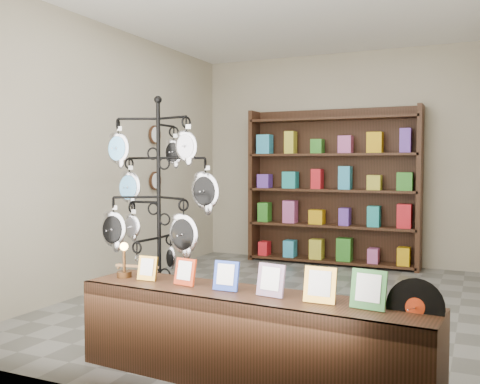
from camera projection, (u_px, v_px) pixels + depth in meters
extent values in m
plane|color=slate|center=(275.00, 302.00, 5.50)|extent=(5.00, 5.00, 0.00)
plane|color=#A8A088|center=(336.00, 158.00, 7.70)|extent=(4.00, 0.00, 4.00)
plane|color=#A8A088|center=(127.00, 150.00, 3.15)|extent=(4.00, 0.00, 4.00)
plane|color=#A8A088|center=(115.00, 157.00, 6.25)|extent=(0.00, 5.00, 5.00)
plane|color=white|center=(276.00, 6.00, 5.35)|extent=(5.00, 5.00, 0.00)
cylinder|color=black|center=(160.00, 332.00, 4.47)|extent=(0.43, 0.43, 0.03)
cylinder|color=black|center=(159.00, 219.00, 4.42)|extent=(0.04, 0.04, 1.93)
sphere|color=black|center=(158.00, 100.00, 4.37)|extent=(0.06, 0.06, 0.06)
ellipsoid|color=silver|center=(171.00, 258.00, 4.63)|extent=(0.10, 0.04, 0.20)
cube|color=#A47244|center=(137.00, 266.00, 4.20)|extent=(0.37, 0.07, 0.04)
cube|color=black|center=(248.00, 338.00, 3.45)|extent=(2.42, 0.67, 0.59)
cube|color=gold|center=(148.00, 268.00, 3.82)|extent=(0.16, 0.07, 0.17)
cube|color=#B42D0E|center=(185.00, 272.00, 3.67)|extent=(0.17, 0.07, 0.18)
cube|color=#263FA5|center=(226.00, 276.00, 3.51)|extent=(0.18, 0.07, 0.19)
cube|color=#E54C33|center=(271.00, 280.00, 3.36)|extent=(0.19, 0.07, 0.21)
cube|color=gold|center=(320.00, 285.00, 3.20)|extent=(0.20, 0.08, 0.22)
cube|color=#337233|center=(369.00, 290.00, 3.06)|extent=(0.21, 0.08, 0.23)
cylinder|color=black|center=(415.00, 307.00, 2.99)|extent=(0.33, 0.10, 0.32)
cylinder|color=#B42D0E|center=(415.00, 307.00, 2.99)|extent=(0.11, 0.04, 0.11)
cylinder|color=#4A2C15|center=(124.00, 274.00, 3.93)|extent=(0.11, 0.11, 0.04)
cylinder|color=#4A2C15|center=(124.00, 261.00, 3.93)|extent=(0.02, 0.02, 0.15)
sphere|color=#FFBF59|center=(124.00, 246.00, 3.92)|extent=(0.06, 0.06, 0.06)
cube|color=black|center=(335.00, 186.00, 7.67)|extent=(2.40, 0.04, 2.20)
cube|color=black|center=(255.00, 185.00, 8.01)|extent=(0.06, 0.36, 2.20)
cube|color=black|center=(420.00, 188.00, 7.04)|extent=(0.06, 0.36, 2.20)
cube|color=black|center=(331.00, 260.00, 7.58)|extent=(2.36, 0.36, 0.04)
cube|color=black|center=(331.00, 225.00, 7.55)|extent=(2.36, 0.36, 0.03)
cube|color=black|center=(332.00, 190.00, 7.53)|extent=(2.36, 0.36, 0.04)
cube|color=black|center=(332.00, 155.00, 7.50)|extent=(2.36, 0.36, 0.04)
cube|color=black|center=(332.00, 119.00, 7.47)|extent=(2.36, 0.36, 0.04)
cylinder|color=black|center=(155.00, 135.00, 6.95)|extent=(0.03, 0.24, 0.24)
cylinder|color=black|center=(155.00, 181.00, 6.98)|extent=(0.03, 0.24, 0.24)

